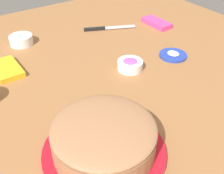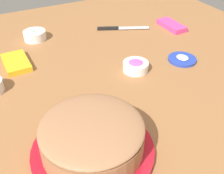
{
  "view_description": "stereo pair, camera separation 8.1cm",
  "coord_description": "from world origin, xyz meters",
  "px_view_note": "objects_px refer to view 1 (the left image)",
  "views": [
    {
      "loc": [
        0.63,
        -0.44,
        0.52
      ],
      "look_at": [
        0.09,
        -0.08,
        0.04
      ],
      "focal_mm": 43.2,
      "sensor_mm": 36.0,
      "label": 1
    },
    {
      "loc": [
        0.68,
        -0.37,
        0.52
      ],
      "look_at": [
        0.09,
        -0.08,
        0.04
      ],
      "focal_mm": 43.2,
      "sensor_mm": 36.0,
      "label": 2
    }
  ],
  "objects_px": {
    "sprinkle_bowl_rainbow": "(130,64)",
    "candy_box_lower": "(7,69)",
    "candy_box_upper": "(156,23)",
    "frosted_cake": "(104,140)",
    "sprinkle_bowl_green": "(21,40)",
    "frosting_tub_lid": "(173,55)",
    "spreading_knife": "(105,28)"
  },
  "relations": [
    {
      "from": "candy_box_upper",
      "to": "frosted_cake",
      "type": "bearing_deg",
      "value": -51.81
    },
    {
      "from": "frosted_cake",
      "to": "sprinkle_bowl_rainbow",
      "type": "bearing_deg",
      "value": 133.74
    },
    {
      "from": "sprinkle_bowl_rainbow",
      "to": "candy_box_lower",
      "type": "bearing_deg",
      "value": -121.77
    },
    {
      "from": "candy_box_lower",
      "to": "candy_box_upper",
      "type": "relative_size",
      "value": 0.99
    },
    {
      "from": "candy_box_lower",
      "to": "candy_box_upper",
      "type": "bearing_deg",
      "value": 89.59
    },
    {
      "from": "frosting_tub_lid",
      "to": "candy_box_lower",
      "type": "xyz_separation_m",
      "value": [
        -0.25,
        -0.56,
        0.0
      ]
    },
    {
      "from": "frosted_cake",
      "to": "sprinkle_bowl_green",
      "type": "height_order",
      "value": "frosted_cake"
    },
    {
      "from": "frosted_cake",
      "to": "spreading_knife",
      "type": "height_order",
      "value": "frosted_cake"
    },
    {
      "from": "frosting_tub_lid",
      "to": "sprinkle_bowl_green",
      "type": "bearing_deg",
      "value": -133.77
    },
    {
      "from": "candy_box_lower",
      "to": "sprinkle_bowl_green",
      "type": "bearing_deg",
      "value": 145.77
    },
    {
      "from": "frosted_cake",
      "to": "sprinkle_bowl_rainbow",
      "type": "distance_m",
      "value": 0.39
    },
    {
      "from": "frosted_cake",
      "to": "candy_box_lower",
      "type": "distance_m",
      "value": 0.5
    },
    {
      "from": "sprinkle_bowl_rainbow",
      "to": "candy_box_upper",
      "type": "xyz_separation_m",
      "value": [
        -0.23,
        0.34,
        -0.01
      ]
    },
    {
      "from": "sprinkle_bowl_green",
      "to": "candy_box_lower",
      "type": "height_order",
      "value": "sprinkle_bowl_green"
    },
    {
      "from": "candy_box_lower",
      "to": "sprinkle_bowl_rainbow",
      "type": "bearing_deg",
      "value": 57.32
    },
    {
      "from": "spreading_knife",
      "to": "candy_box_lower",
      "type": "bearing_deg",
      "value": -78.08
    },
    {
      "from": "frosting_tub_lid",
      "to": "sprinkle_bowl_rainbow",
      "type": "relative_size",
      "value": 1.16
    },
    {
      "from": "frosting_tub_lid",
      "to": "sprinkle_bowl_green",
      "type": "height_order",
      "value": "sprinkle_bowl_green"
    },
    {
      "from": "sprinkle_bowl_green",
      "to": "candy_box_upper",
      "type": "relative_size",
      "value": 0.64
    },
    {
      "from": "spreading_knife",
      "to": "candy_box_upper",
      "type": "xyz_separation_m",
      "value": [
        0.09,
        0.23,
        0.0
      ]
    },
    {
      "from": "frosting_tub_lid",
      "to": "frosted_cake",
      "type": "bearing_deg",
      "value": -62.61
    },
    {
      "from": "candy_box_lower",
      "to": "candy_box_upper",
      "type": "xyz_separation_m",
      "value": [
        -0.01,
        0.7,
        0.0
      ]
    },
    {
      "from": "frosted_cake",
      "to": "sprinkle_bowl_green",
      "type": "relative_size",
      "value": 3.19
    },
    {
      "from": "sprinkle_bowl_rainbow",
      "to": "candy_box_lower",
      "type": "relative_size",
      "value": 0.62
    },
    {
      "from": "sprinkle_bowl_rainbow",
      "to": "sprinkle_bowl_green",
      "type": "distance_m",
      "value": 0.47
    },
    {
      "from": "sprinkle_bowl_rainbow",
      "to": "frosted_cake",
      "type": "bearing_deg",
      "value": -46.26
    },
    {
      "from": "spreading_knife",
      "to": "frosted_cake",
      "type": "bearing_deg",
      "value": -33.26
    },
    {
      "from": "spreading_knife",
      "to": "candy_box_upper",
      "type": "relative_size",
      "value": 1.52
    },
    {
      "from": "spreading_knife",
      "to": "frosting_tub_lid",
      "type": "bearing_deg",
      "value": 12.84
    },
    {
      "from": "frosted_cake",
      "to": "sprinkle_bowl_green",
      "type": "xyz_separation_m",
      "value": [
        -0.67,
        0.03,
        -0.02
      ]
    },
    {
      "from": "frosted_cake",
      "to": "candy_box_lower",
      "type": "xyz_separation_m",
      "value": [
        -0.5,
        -0.08,
        -0.04
      ]
    },
    {
      "from": "frosting_tub_lid",
      "to": "candy_box_lower",
      "type": "bearing_deg",
      "value": -114.36
    }
  ]
}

